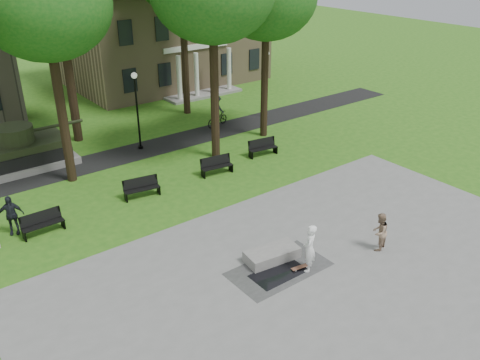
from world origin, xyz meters
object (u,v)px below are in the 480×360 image
Objects in this scene: concrete_block at (272,255)px; friend_watching at (380,232)px; cyclist at (217,114)px; skateboarder at (310,248)px; park_bench_0 at (42,223)px.

friend_watching is at bearing -27.72° from concrete_block.
friend_watching is at bearing 153.89° from cyclist.
concrete_block is at bearing -102.83° from skateboarder.
park_bench_0 is (-14.13, -6.81, -0.35)m from cyclist.
park_bench_0 reaches higher than concrete_block.
park_bench_0 is at bearing -89.88° from skateboarder.
skateboarder is at bearing -29.74° from friend_watching.
park_bench_0 is at bearing 130.95° from concrete_block.
cyclist is (6.79, 15.88, -0.14)m from skateboarder.
cyclist reaches higher than park_bench_0.
cyclist is at bearing 62.73° from concrete_block.
skateboarder is 1.09× the size of park_bench_0.
concrete_block is 16.31m from cyclist.
concrete_block is 4.56m from friend_watching.
cyclist is at bearing -152.03° from skateboarder.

